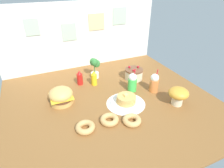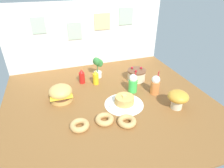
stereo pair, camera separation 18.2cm
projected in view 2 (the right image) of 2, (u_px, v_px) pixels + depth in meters
name	position (u px, v px, depth m)	size (l,w,h in m)	color
ground_plane	(109.00, 102.00, 2.21)	(2.39, 2.18, 0.02)	brown
back_wall	(87.00, 35.00, 2.84)	(2.39, 0.04, 0.98)	silver
doily_mat	(124.00, 104.00, 2.15)	(0.45, 0.45, 0.00)	white
burger	(61.00, 93.00, 2.18)	(0.27, 0.27, 0.19)	#DBA859
pancake_stack	(124.00, 101.00, 2.12)	(0.34, 0.34, 0.12)	white
layer_cake	(136.00, 75.00, 2.61)	(0.25, 0.25, 0.18)	beige
ketchup_bottle	(82.00, 77.00, 2.53)	(0.08, 0.08, 0.20)	red
mustard_bottle	(96.00, 78.00, 2.50)	(0.08, 0.08, 0.20)	yellow
cream_soda_cup	(133.00, 83.00, 2.32)	(0.11, 0.11, 0.30)	green
orange_float_cup	(155.00, 85.00, 2.29)	(0.11, 0.11, 0.30)	orange
donut_pink_glaze	(80.00, 125.00, 1.80)	(0.19, 0.19, 0.06)	tan
donut_chocolate	(105.00, 119.00, 1.88)	(0.19, 0.19, 0.06)	tan
donut_vanilla	(127.00, 121.00, 1.85)	(0.19, 0.19, 0.06)	tan
potted_plant	(98.00, 66.00, 2.64)	(0.14, 0.13, 0.31)	white
mushroom_stool	(178.00, 98.00, 2.02)	(0.22, 0.22, 0.21)	beige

